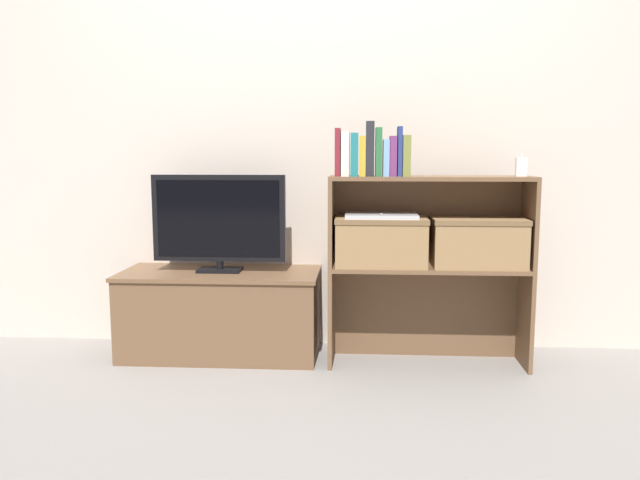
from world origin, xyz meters
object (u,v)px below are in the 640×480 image
(tv, at_px, (219,220))
(book_forest, at_px, (379,152))
(book_maroon, at_px, (338,152))
(book_teal, at_px, (354,155))
(book_plum, at_px, (393,156))
(book_navy, at_px, (400,152))
(book_ivory, at_px, (345,154))
(storage_basket_right, at_px, (478,240))
(book_mustard, at_px, (362,156))
(book_skyblue, at_px, (386,158))
(storage_basket_left, at_px, (381,240))
(tv_stand, at_px, (221,313))
(book_charcoal, at_px, (370,149))
(baby_monitor, at_px, (521,167))
(laptop, at_px, (381,216))
(book_olive, at_px, (406,156))

(tv, height_order, book_forest, book_forest)
(book_maroon, distance_m, book_teal, 0.08)
(book_plum, relative_size, book_navy, 0.81)
(book_forest, bearing_deg, book_maroon, 180.00)
(book_ivory, height_order, book_navy, book_navy)
(book_maroon, xyz_separation_m, storage_basket_right, (0.68, 0.02, -0.42))
(book_mustard, relative_size, storage_basket_right, 0.42)
(book_skyblue, bearing_deg, book_forest, 180.00)
(book_maroon, distance_m, book_ivory, 0.04)
(storage_basket_left, bearing_deg, tv_stand, 173.58)
(book_navy, bearing_deg, book_charcoal, 180.00)
(tv, distance_m, baby_monitor, 1.51)
(tv_stand, distance_m, baby_monitor, 1.66)
(tv_stand, bearing_deg, book_navy, -7.33)
(tv, height_order, book_charcoal, book_charcoal)
(tv_stand, height_order, storage_basket_left, storage_basket_left)
(book_navy, height_order, baby_monitor, book_navy)
(book_charcoal, bearing_deg, baby_monitor, 3.09)
(tv_stand, distance_m, storage_basket_left, 0.92)
(book_skyblue, distance_m, laptop, 0.28)
(book_plum, height_order, storage_basket_left, book_plum)
(book_plum, relative_size, laptop, 0.54)
(storage_basket_left, height_order, laptop, laptop)
(book_plum, height_order, laptop, book_plum)
(tv, xyz_separation_m, storage_basket_left, (0.82, -0.09, -0.08))
(book_skyblue, relative_size, laptop, 0.50)
(book_maroon, relative_size, storage_basket_left, 0.51)
(book_charcoal, bearing_deg, tv_stand, 171.33)
(book_plum, distance_m, book_navy, 0.04)
(book_ivory, height_order, book_plum, book_ivory)
(book_forest, distance_m, book_navy, 0.10)
(tv, relative_size, book_navy, 2.92)
(book_forest, relative_size, laptop, 0.66)
(book_mustard, distance_m, laptop, 0.30)
(book_skyblue, bearing_deg, book_charcoal, 180.00)
(book_navy, relative_size, book_olive, 1.21)
(book_olive, bearing_deg, tv_stand, 172.91)
(tv_stand, bearing_deg, book_olive, -7.09)
(laptop, bearing_deg, book_olive, -11.89)
(book_plum, bearing_deg, book_navy, -0.00)
(book_teal, bearing_deg, book_navy, -0.00)
(book_forest, height_order, book_olive, book_forest)
(baby_monitor, bearing_deg, tv_stand, 177.02)
(book_maroon, distance_m, book_mustard, 0.12)
(book_charcoal, bearing_deg, book_ivory, -180.00)
(tv_stand, bearing_deg, tv, -90.00)
(book_forest, bearing_deg, book_skyblue, 0.00)
(book_skyblue, xyz_separation_m, book_olive, (0.09, 0.00, 0.01))
(storage_basket_right, bearing_deg, tv_stand, 175.90)
(book_plum, bearing_deg, book_olive, 0.00)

